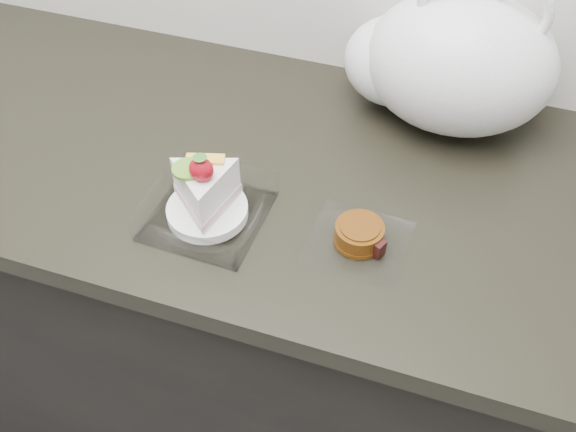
% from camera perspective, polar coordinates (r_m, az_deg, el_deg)
% --- Properties ---
extents(counter, '(2.04, 0.64, 0.90)m').
position_cam_1_polar(counter, '(1.45, -5.28, -7.47)').
color(counter, black).
rests_on(counter, ground).
extents(cake_tray, '(0.18, 0.18, 0.13)m').
position_cam_1_polar(cake_tray, '(0.98, -7.30, 1.38)').
color(cake_tray, white).
rests_on(cake_tray, counter).
extents(mooncake_wrap, '(0.15, 0.14, 0.04)m').
position_cam_1_polar(mooncake_wrap, '(0.96, 6.39, -1.74)').
color(mooncake_wrap, white).
rests_on(mooncake_wrap, counter).
extents(plastic_bag, '(0.37, 0.27, 0.30)m').
position_cam_1_polar(plastic_bag, '(1.14, 13.93, 13.13)').
color(plastic_bag, white).
rests_on(plastic_bag, counter).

